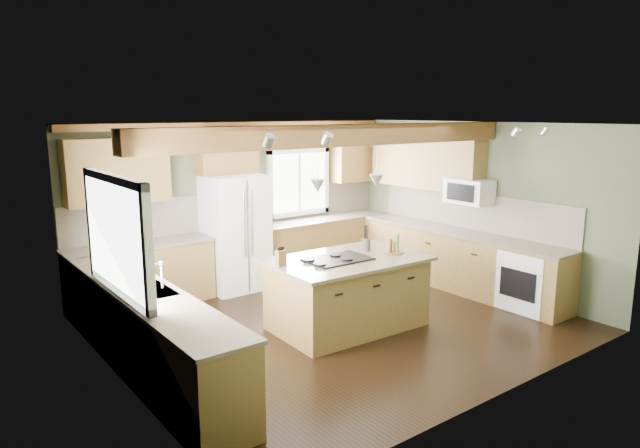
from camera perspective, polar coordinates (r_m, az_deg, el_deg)
floor at (r=7.67m, az=1.57°, el=-9.87°), size 5.60×5.60×0.00m
ceiling at (r=7.15m, az=1.68°, el=9.95°), size 5.60×5.60×0.00m
wall_back at (r=9.35m, az=-8.04°, el=2.14°), size 5.60×0.00×5.60m
wall_left at (r=6.00m, az=-19.74°, el=-3.53°), size 0.00×5.00×5.00m
wall_right at (r=9.29m, az=15.20°, el=1.80°), size 0.00×5.00×5.00m
ceiling_beam at (r=7.02m, az=2.63°, el=8.86°), size 5.55×0.26×0.26m
soffit_trim at (r=9.15m, az=-7.95°, el=9.76°), size 5.55×0.20×0.10m
backsplash_back at (r=9.35m, az=-7.98°, el=1.59°), size 5.58×0.03×0.58m
backsplash_right at (r=9.32m, az=14.88°, el=1.29°), size 0.03×3.70×0.58m
base_cab_back_left at (r=8.54m, az=-17.44°, el=-5.05°), size 2.02×0.60×0.88m
counter_back_left at (r=8.43m, az=-17.62°, el=-2.05°), size 2.06×0.64×0.04m
base_cab_back_right at (r=10.07m, az=0.34°, el=-2.08°), size 2.62×0.60×0.88m
counter_back_right at (r=9.98m, az=0.35°, el=0.49°), size 2.66×0.64×0.04m
base_cab_left at (r=6.39m, az=-16.76°, el=-10.54°), size 0.60×3.70×0.88m
counter_left at (r=6.24m, az=-17.00°, el=-6.61°), size 0.64×3.74×0.04m
base_cab_right at (r=9.26m, az=13.55°, el=-3.58°), size 0.60×3.70×0.88m
counter_right at (r=9.16m, az=13.68°, el=-0.80°), size 0.64×3.74×0.04m
upper_cab_back_left at (r=8.32m, az=-19.64°, el=5.00°), size 1.40×0.35×0.90m
upper_cab_over_fridge at (r=8.96m, az=-9.33°, el=7.19°), size 0.96×0.35×0.70m
upper_cab_right at (r=9.65m, az=10.52°, el=6.24°), size 0.35×2.20×0.90m
upper_cab_back_corner at (r=10.44m, az=3.48°, el=6.77°), size 0.90×0.35×0.90m
window_left at (r=5.99m, az=-19.86°, el=-1.09°), size 0.04×1.60×1.05m
window_back at (r=9.90m, az=-2.20°, el=4.21°), size 1.10×0.04×1.00m
sink at (r=6.24m, az=-17.00°, el=-6.56°), size 0.50×0.65×0.03m
faucet at (r=6.26m, az=-15.53°, el=-5.04°), size 0.02×0.02×0.28m
dishwasher at (r=5.30m, az=-11.48°, el=-15.10°), size 0.60×0.60×0.84m
oven at (r=8.53m, az=20.28°, el=-5.32°), size 0.60×0.72×0.84m
microwave at (r=9.05m, az=14.68°, el=3.19°), size 0.40×0.70×0.38m
pendant_left at (r=6.82m, az=-0.23°, el=3.82°), size 0.18×0.18×0.16m
pendant_right at (r=7.38m, az=5.68°, el=4.34°), size 0.18×0.18×0.16m
refrigerator at (r=8.95m, az=-8.45°, el=-0.88°), size 0.90×0.74×1.80m
island at (r=7.41m, az=2.73°, el=-7.02°), size 1.89×1.20×0.88m
island_top at (r=7.28m, az=2.76°, el=-3.58°), size 2.02×1.32×0.04m
cooktop at (r=7.18m, az=1.79°, el=-3.54°), size 0.82×0.56×0.02m
knife_block at (r=6.90m, az=-3.94°, el=-3.43°), size 0.12×0.09×0.19m
utensil_crock at (r=7.68m, az=4.63°, el=-2.06°), size 0.15×0.15×0.16m
bottle_tray at (r=7.55m, az=7.39°, el=-2.03°), size 0.30×0.30×0.24m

